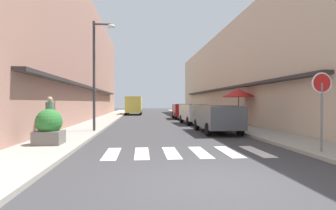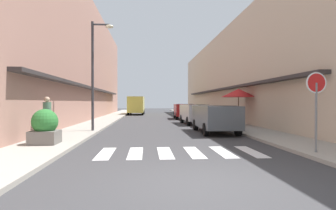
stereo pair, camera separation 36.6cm
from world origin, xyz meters
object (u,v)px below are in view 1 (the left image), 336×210
(parked_car_far, at_px, (183,109))
(parked_car_mid, at_px, (195,112))
(pedestrian_walking_near, at_px, (50,116))
(parked_car_near, at_px, (217,116))
(planter_corner, at_px, (49,127))
(delivery_van, at_px, (134,104))
(street_lamp, at_px, (97,65))
(round_street_sign, at_px, (322,91))
(cafe_umbrella, at_px, (239,93))

(parked_car_far, bearing_deg, parked_car_mid, -90.00)
(pedestrian_walking_near, bearing_deg, parked_car_near, 11.43)
(parked_car_mid, bearing_deg, parked_car_far, 90.00)
(parked_car_mid, height_order, planter_corner, parked_car_mid)
(delivery_van, xyz_separation_m, pedestrian_walking_near, (-2.90, -24.77, -0.35))
(parked_car_far, distance_m, street_lamp, 13.90)
(parked_car_near, distance_m, round_street_sign, 6.82)
(parked_car_mid, xyz_separation_m, planter_corner, (-7.35, -10.24, -0.19))
(delivery_van, xyz_separation_m, round_street_sign, (6.51, -28.97, 0.58))
(round_street_sign, height_order, street_lamp, street_lamp)
(delivery_van, relative_size, planter_corner, 4.26)
(delivery_van, bearing_deg, planter_corner, -95.06)
(street_lamp, bearing_deg, parked_car_mid, 40.43)
(delivery_van, distance_m, cafe_umbrella, 20.09)
(pedestrian_walking_near, bearing_deg, parked_car_far, 57.05)
(parked_car_far, bearing_deg, street_lamp, -117.81)
(cafe_umbrella, bearing_deg, planter_corner, -141.06)
(parked_car_mid, distance_m, cafe_umbrella, 3.65)
(delivery_van, bearing_deg, round_street_sign, -77.34)
(parked_car_near, xyz_separation_m, round_street_sign, (1.51, -6.57, 1.06))
(parked_car_near, height_order, pedestrian_walking_near, pedestrian_walking_near)
(parked_car_near, distance_m, pedestrian_walking_near, 8.24)
(cafe_umbrella, distance_m, pedestrian_walking_near, 12.17)
(parked_car_far, bearing_deg, pedestrian_walking_near, -117.65)
(street_lamp, bearing_deg, parked_car_far, 62.19)
(parked_car_mid, xyz_separation_m, cafe_umbrella, (2.54, -2.26, 1.33))
(street_lamp, xyz_separation_m, pedestrian_walking_near, (-1.53, -3.00, -2.61))
(parked_car_far, xyz_separation_m, cafe_umbrella, (2.54, -8.89, 1.33))
(street_lamp, bearing_deg, cafe_umbrella, 19.57)
(round_street_sign, relative_size, street_lamp, 0.42)
(parked_car_far, distance_m, round_street_sign, 19.34)
(parked_car_mid, height_order, street_lamp, street_lamp)
(street_lamp, relative_size, pedestrian_walking_near, 3.32)
(parked_car_far, distance_m, cafe_umbrella, 9.34)
(parked_car_near, bearing_deg, round_street_sign, -77.02)
(parked_car_near, relative_size, parked_car_mid, 1.07)
(parked_car_near, relative_size, parked_car_far, 1.06)
(parked_car_near, xyz_separation_m, street_lamp, (-6.36, 0.63, 2.73))
(parked_car_near, bearing_deg, planter_corner, -150.29)
(delivery_van, height_order, street_lamp, street_lamp)
(parked_car_near, relative_size, round_street_sign, 1.81)
(round_street_sign, distance_m, planter_corner, 9.26)
(parked_car_mid, relative_size, parked_car_far, 0.99)
(street_lamp, bearing_deg, delivery_van, 86.41)
(parked_car_mid, relative_size, round_street_sign, 1.69)
(street_lamp, distance_m, cafe_umbrella, 9.55)
(round_street_sign, relative_size, planter_corner, 1.91)
(parked_car_near, relative_size, street_lamp, 0.75)
(round_street_sign, distance_m, pedestrian_walking_near, 10.34)
(parked_car_far, height_order, planter_corner, parked_car_far)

